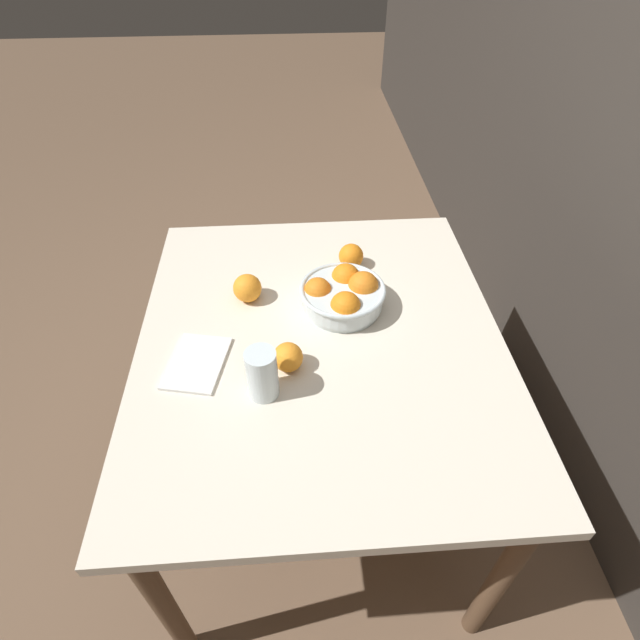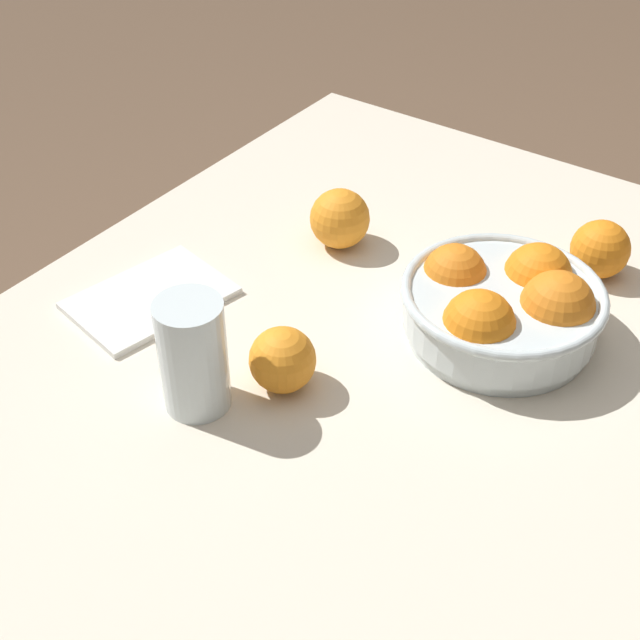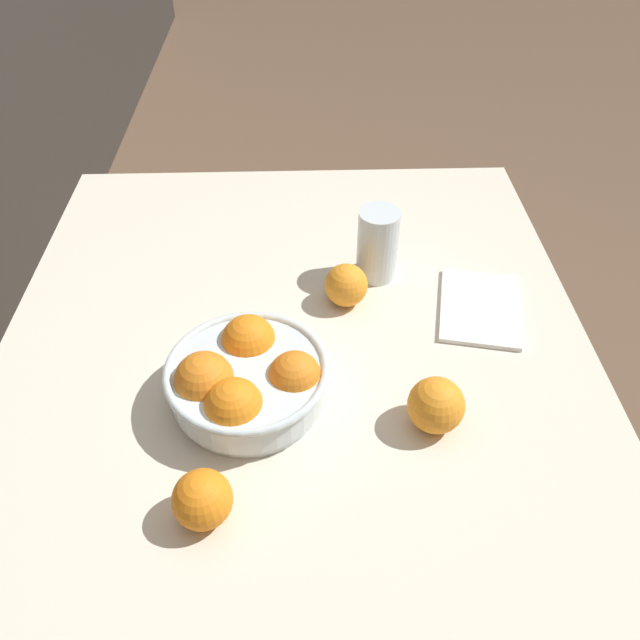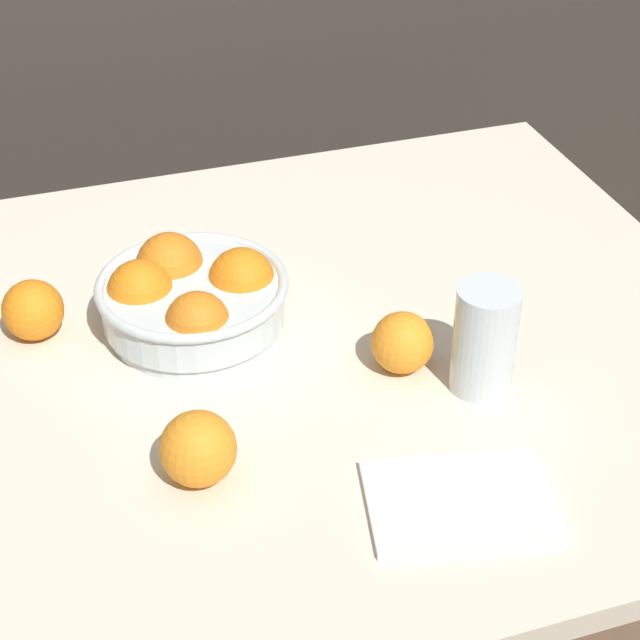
# 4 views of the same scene
# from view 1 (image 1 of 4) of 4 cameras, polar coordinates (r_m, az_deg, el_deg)

# --- Properties ---
(ground_plane) EXTENTS (12.00, 12.00, 0.00)m
(ground_plane) POSITION_cam_1_polar(r_m,az_deg,el_deg) (1.85, 0.06, -18.00)
(ground_plane) COLOR brown
(dining_table) EXTENTS (1.07, 0.92, 0.73)m
(dining_table) POSITION_cam_1_polar(r_m,az_deg,el_deg) (1.33, 0.08, -4.47)
(dining_table) COLOR beige
(dining_table) RESTS_ON ground_plane
(fruit_bowl) EXTENTS (0.23, 0.23, 0.10)m
(fruit_bowl) POSITION_cam_1_polar(r_m,az_deg,el_deg) (1.32, 2.68, 2.95)
(fruit_bowl) COLOR silver
(fruit_bowl) RESTS_ON dining_table
(juice_glass) EXTENTS (0.07, 0.07, 0.13)m
(juice_glass) POSITION_cam_1_polar(r_m,az_deg,el_deg) (1.11, -6.60, -6.39)
(juice_glass) COLOR #F4A314
(juice_glass) RESTS_ON dining_table
(orange_loose_near_bowl) EXTENTS (0.07, 0.07, 0.07)m
(orange_loose_near_bowl) POSITION_cam_1_polar(r_m,az_deg,el_deg) (1.17, -3.68, -4.26)
(orange_loose_near_bowl) COLOR orange
(orange_loose_near_bowl) RESTS_ON dining_table
(orange_loose_front) EXTENTS (0.08, 0.08, 0.08)m
(orange_loose_front) POSITION_cam_1_polar(r_m,az_deg,el_deg) (1.36, -8.30, 3.63)
(orange_loose_front) COLOR orange
(orange_loose_front) RESTS_ON dining_table
(orange_loose_aside) EXTENTS (0.07, 0.07, 0.07)m
(orange_loose_aside) POSITION_cam_1_polar(r_m,az_deg,el_deg) (1.47, 3.57, 7.31)
(orange_loose_aside) COLOR orange
(orange_loose_aside) RESTS_ON dining_table
(napkin) EXTENTS (0.20, 0.16, 0.01)m
(napkin) POSITION_cam_1_polar(r_m,az_deg,el_deg) (1.23, -13.90, -4.77)
(napkin) COLOR white
(napkin) RESTS_ON dining_table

